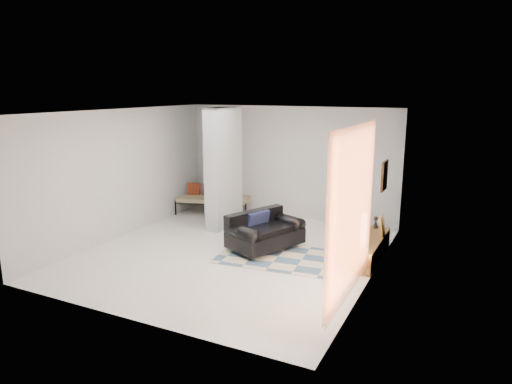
% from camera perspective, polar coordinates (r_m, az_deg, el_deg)
% --- Properties ---
extents(floor, '(6.00, 6.00, 0.00)m').
position_cam_1_polar(floor, '(9.22, -2.95, -7.63)').
color(floor, silver).
rests_on(floor, ground).
extents(ceiling, '(6.00, 6.00, 0.00)m').
position_cam_1_polar(ceiling, '(8.66, -3.16, 10.02)').
color(ceiling, white).
rests_on(ceiling, wall_back).
extents(wall_back, '(6.00, 0.00, 6.00)m').
position_cam_1_polar(wall_back, '(11.51, 4.21, 3.67)').
color(wall_back, '#BBBDC0').
rests_on(wall_back, ground).
extents(wall_front, '(6.00, 0.00, 6.00)m').
position_cam_1_polar(wall_front, '(6.46, -16.08, -4.04)').
color(wall_front, '#BBBDC0').
rests_on(wall_front, ground).
extents(wall_left, '(0.00, 6.00, 6.00)m').
position_cam_1_polar(wall_left, '(10.43, -16.40, 2.24)').
color(wall_left, '#BBBDC0').
rests_on(wall_left, ground).
extents(wall_right, '(0.00, 6.00, 6.00)m').
position_cam_1_polar(wall_right, '(7.90, 14.67, -0.91)').
color(wall_right, '#BBBDC0').
rests_on(wall_right, ground).
extents(partition_column, '(0.35, 1.20, 2.80)m').
position_cam_1_polar(partition_column, '(10.73, -4.06, 3.02)').
color(partition_column, '#ADB3B5').
rests_on(partition_column, floor).
extents(hallway_door, '(0.85, 0.06, 2.04)m').
position_cam_1_polar(hallway_door, '(12.45, -4.89, 2.58)').
color(hallway_door, silver).
rests_on(hallway_door, floor).
extents(curtain, '(0.00, 2.55, 2.55)m').
position_cam_1_polar(curtain, '(6.82, 12.09, -2.50)').
color(curtain, '#F67840').
rests_on(curtain, wall_right).
extents(wall_art, '(0.04, 0.45, 0.55)m').
position_cam_1_polar(wall_art, '(8.73, 15.76, 1.97)').
color(wall_art, '#351E0E').
rests_on(wall_art, wall_right).
extents(media_console, '(0.45, 1.84, 0.80)m').
position_cam_1_polar(media_console, '(9.13, 13.98, -6.85)').
color(media_console, brown).
rests_on(media_console, floor).
extents(loveseat, '(1.38, 1.71, 0.76)m').
position_cam_1_polar(loveseat, '(9.35, 0.93, -5.00)').
color(loveseat, silver).
rests_on(loveseat, floor).
extents(daybed, '(2.04, 1.28, 0.77)m').
position_cam_1_polar(daybed, '(12.08, -5.35, -0.70)').
color(daybed, black).
rests_on(daybed, floor).
extents(area_rug, '(2.42, 1.73, 0.01)m').
position_cam_1_polar(area_rug, '(9.01, 2.80, -8.08)').
color(area_rug, beige).
rests_on(area_rug, floor).
extents(cylinder_lamp, '(0.12, 0.12, 0.63)m').
position_cam_1_polar(cylinder_lamp, '(8.51, 13.31, -4.64)').
color(cylinder_lamp, beige).
rests_on(cylinder_lamp, media_console).
extents(bronze_figurine, '(0.13, 0.13, 0.24)m').
position_cam_1_polar(bronze_figurine, '(9.75, 14.74, -3.68)').
color(bronze_figurine, black).
rests_on(bronze_figurine, media_console).
extents(vase, '(0.22, 0.22, 0.21)m').
position_cam_1_polar(vase, '(8.76, 13.33, -5.60)').
color(vase, white).
rests_on(vase, media_console).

